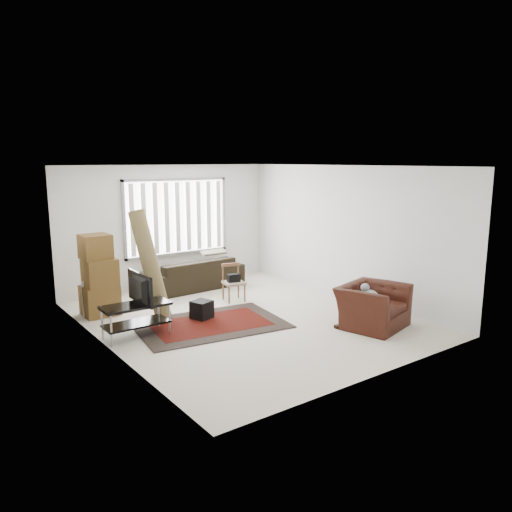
# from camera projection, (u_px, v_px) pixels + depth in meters

# --- Properties ---
(room) EXTENTS (6.00, 6.02, 2.71)m
(room) POSITION_uv_depth(u_px,v_px,m) (231.00, 218.00, 9.05)
(room) COLOR beige
(room) RESTS_ON ground
(persian_rug) EXTENTS (2.70, 2.00, 0.02)m
(persian_rug) POSITION_uv_depth(u_px,v_px,m) (210.00, 324.00, 8.62)
(persian_rug) COLOR black
(persian_rug) RESTS_ON ground
(tv_stand) EXTENTS (1.08, 0.49, 0.54)m
(tv_stand) POSITION_uv_depth(u_px,v_px,m) (136.00, 313.00, 7.98)
(tv_stand) COLOR black
(tv_stand) RESTS_ON ground
(tv) EXTENTS (0.11, 0.88, 0.50)m
(tv) POSITION_uv_depth(u_px,v_px,m) (135.00, 289.00, 7.91)
(tv) COLOR black
(tv) RESTS_ON tv_stand
(subwoofer) EXTENTS (0.40, 0.40, 0.32)m
(subwoofer) POSITION_uv_depth(u_px,v_px,m) (202.00, 309.00, 8.90)
(subwoofer) COLOR black
(subwoofer) RESTS_ON persian_rug
(moving_boxes) EXTENTS (0.62, 0.57, 1.49)m
(moving_boxes) POSITION_uv_depth(u_px,v_px,m) (99.00, 278.00, 9.05)
(moving_boxes) COLOR brown
(moving_boxes) RESTS_ON ground
(white_flatpack) EXTENTS (0.53, 0.26, 0.65)m
(white_flatpack) POSITION_uv_depth(u_px,v_px,m) (97.00, 298.00, 9.10)
(white_flatpack) COLOR silver
(white_flatpack) RESTS_ON ground
(rolled_rug) EXTENTS (0.65, 0.83, 1.97)m
(rolled_rug) POSITION_uv_depth(u_px,v_px,m) (150.00, 265.00, 8.81)
(rolled_rug) COLOR brown
(rolled_rug) RESTS_ON ground
(sofa) EXTENTS (2.32, 1.10, 0.88)m
(sofa) POSITION_uv_depth(u_px,v_px,m) (192.00, 269.00, 10.98)
(sofa) COLOR black
(sofa) RESTS_ON ground
(side_chair) EXTENTS (0.47, 0.47, 0.74)m
(side_chair) POSITION_uv_depth(u_px,v_px,m) (233.00, 281.00, 10.03)
(side_chair) COLOR #887059
(side_chair) RESTS_ON ground
(armchair) EXTENTS (1.32, 1.22, 0.82)m
(armchair) POSITION_uv_depth(u_px,v_px,m) (373.00, 303.00, 8.46)
(armchair) COLOR black
(armchair) RESTS_ON ground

